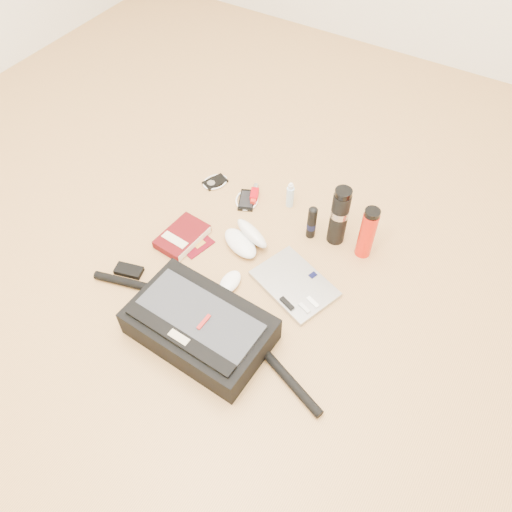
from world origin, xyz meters
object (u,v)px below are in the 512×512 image
Objects in this scene: messenger_bag at (199,326)px; thermos_red at (367,233)px; book at (182,237)px; thermos_black at (339,216)px; laptop at (295,284)px.

messenger_bag is 4.14× the size of thermos_red.
thermos_black is at bearing 36.32° from book.
thermos_red is at bearing -4.00° from thermos_black.
laptop is (0.19, 0.37, -0.05)m from messenger_bag.
messenger_bag is 0.75m from thermos_red.
thermos_red reaches higher than book.
thermos_black reaches higher than messenger_bag.
thermos_red is at bearing 30.59° from book.
book is 0.76m from thermos_red.
book is 0.66m from thermos_black.
thermos_red is (0.35, 0.67, 0.06)m from messenger_bag.
thermos_red is (0.16, 0.30, 0.11)m from laptop.
messenger_bag reaches higher than book.
laptop is 0.35m from thermos_red.
thermos_black is 1.14× the size of thermos_red.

